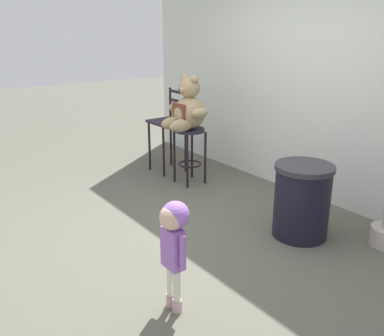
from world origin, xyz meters
The scene contains 7 objects.
ground_plane centered at (0.00, 0.00, 0.00)m, with size 24.00×24.00×0.00m, color #59584B.
building_wall centered at (0.00, 1.97, 1.99)m, with size 6.15×0.30×3.98m, color silver.
bar_stool_with_teddy centered at (-1.15, 0.94, 0.52)m, with size 0.38×0.38×0.72m.
teddy_bear centered at (-1.15, 0.91, 0.97)m, with size 0.63×0.56×0.67m.
child_walking centered at (0.90, -0.70, 0.60)m, with size 0.26×0.21×0.83m.
trash_bin centered at (0.69, 0.92, 0.36)m, with size 0.56×0.56×0.72m.
bar_chair_empty centered at (-1.73, 1.01, 0.65)m, with size 0.43×0.43×1.14m.
Camera 1 is at (3.03, -2.15, 1.93)m, focal length 39.35 mm.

